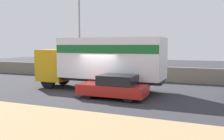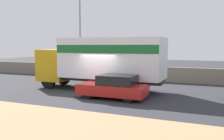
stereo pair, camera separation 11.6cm
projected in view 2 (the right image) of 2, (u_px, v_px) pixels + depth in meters
ground_plane at (93, 96)px, 15.26m from camera, size 80.00×80.00×0.00m
dirt_shoulder_foreground at (7, 130)px, 9.06m from camera, size 60.00×6.66×0.04m
stone_wall_backdrop at (132, 73)px, 22.12m from camera, size 60.00×0.35×1.26m
street_lamp at (80, 31)px, 22.92m from camera, size 0.56×0.28×7.65m
box_truck at (103, 59)px, 17.00m from camera, size 9.04×2.62×3.56m
car_hatchback at (114, 87)px, 14.41m from camera, size 3.98×1.72×1.38m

